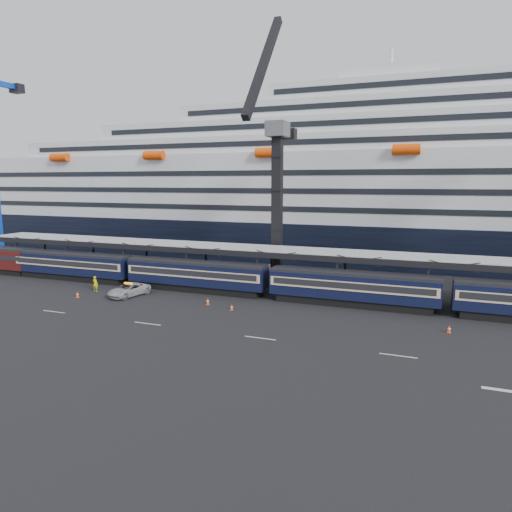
% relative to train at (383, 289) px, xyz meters
% --- Properties ---
extents(ground, '(260.00, 260.00, 0.00)m').
position_rel_train_xyz_m(ground, '(4.65, -10.00, -2.20)').
color(ground, black).
rests_on(ground, ground).
extents(train, '(133.05, 3.00, 4.05)m').
position_rel_train_xyz_m(train, '(0.00, 0.00, 0.00)').
color(train, black).
rests_on(train, ground).
extents(canopy, '(130.00, 6.25, 5.53)m').
position_rel_train_xyz_m(canopy, '(4.65, 4.00, 3.05)').
color(canopy, gray).
rests_on(canopy, ground).
extents(cruise_ship, '(214.09, 28.84, 34.00)m').
position_rel_train_xyz_m(cruise_ship, '(3.57, 35.99, 10.14)').
color(cruise_ship, black).
rests_on(cruise_ship, ground).
extents(crane_dark_near, '(4.50, 17.75, 35.08)m').
position_rel_train_xyz_m(crane_dark_near, '(-15.35, 8.59, 9.73)').
color(crane_dark_near, '#53565C').
rests_on(crane_dark_near, ground).
extents(pickup_truck, '(3.70, 5.98, 1.54)m').
position_rel_train_xyz_m(pickup_truck, '(-29.96, -5.25, -1.43)').
color(pickup_truck, '#A2A5A8').
rests_on(pickup_truck, ground).
extents(worker, '(0.74, 0.49, 2.02)m').
position_rel_train_xyz_m(worker, '(-35.43, -4.82, -1.19)').
color(worker, yellow).
rests_on(worker, ground).
extents(traffic_cone_a, '(0.39, 0.39, 0.77)m').
position_rel_train_xyz_m(traffic_cone_a, '(-35.36, -8.17, -1.82)').
color(traffic_cone_a, '#FF4908').
rests_on(traffic_cone_a, ground).
extents(traffic_cone_b, '(0.39, 0.39, 0.78)m').
position_rel_train_xyz_m(traffic_cone_b, '(-18.97, -5.41, -1.82)').
color(traffic_cone_b, '#FF4908').
rests_on(traffic_cone_b, ground).
extents(traffic_cone_c, '(0.34, 0.34, 0.68)m').
position_rel_train_xyz_m(traffic_cone_c, '(-15.46, -6.53, -1.86)').
color(traffic_cone_c, '#FF4908').
rests_on(traffic_cone_c, ground).
extents(traffic_cone_d, '(0.37, 0.37, 0.74)m').
position_rel_train_xyz_m(traffic_cone_d, '(6.74, -6.29, -1.83)').
color(traffic_cone_d, '#FF4908').
rests_on(traffic_cone_d, ground).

